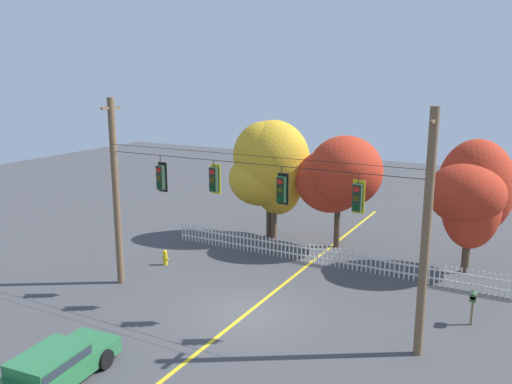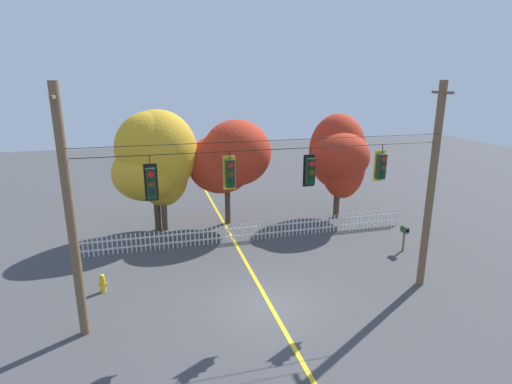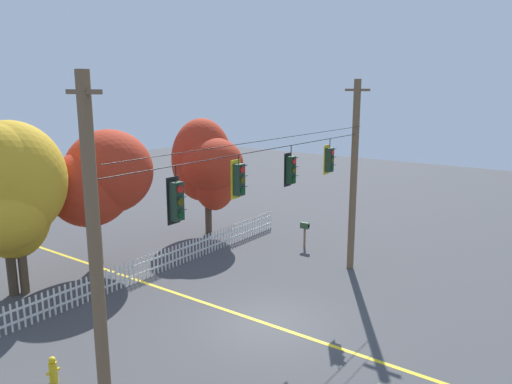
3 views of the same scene
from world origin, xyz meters
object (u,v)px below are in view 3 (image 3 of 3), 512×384
(traffic_signal_northbound_primary, at_px, (329,160))
(fire_hydrant, at_px, (53,370))
(traffic_signal_northbound_secondary, at_px, (291,170))
(autumn_maple_far_west, at_px, (208,165))
(traffic_signal_eastbound_side, at_px, (239,180))
(autumn_oak_far_east, at_px, (102,178))
(roadside_mailbox, at_px, (305,227))
(autumn_maple_near_fence, at_px, (8,196))
(traffic_signal_southbound_primary, at_px, (176,201))
(autumn_maple_mid, at_px, (5,187))

(traffic_signal_northbound_primary, xyz_separation_m, fire_hydrant, (-10.52, 2.77, -4.80))
(traffic_signal_northbound_secondary, bearing_deg, autumn_maple_far_west, 57.55)
(traffic_signal_eastbound_side, height_order, traffic_signal_northbound_secondary, same)
(traffic_signal_northbound_secondary, bearing_deg, traffic_signal_eastbound_side, 180.00)
(autumn_oak_far_east, bearing_deg, roadside_mailbox, -38.40)
(autumn_maple_near_fence, bearing_deg, traffic_signal_eastbound_side, -76.47)
(autumn_oak_far_east, distance_m, roadside_mailbox, 10.06)
(autumn_oak_far_east, height_order, fire_hydrant, autumn_oak_far_east)
(traffic_signal_southbound_primary, distance_m, autumn_maple_mid, 9.29)
(autumn_maple_near_fence, relative_size, autumn_oak_far_east, 1.10)
(autumn_maple_near_fence, distance_m, autumn_maple_far_west, 10.70)
(autumn_maple_near_fence, height_order, autumn_maple_far_west, autumn_maple_near_fence)
(autumn_maple_near_fence, bearing_deg, autumn_maple_mid, -167.34)
(autumn_oak_far_east, bearing_deg, autumn_maple_far_west, -3.31)
(traffic_signal_northbound_secondary, distance_m, autumn_maple_near_fence, 10.67)
(roadside_mailbox, bearing_deg, traffic_signal_northbound_primary, -139.24)
(autumn_maple_near_fence, xyz_separation_m, roadside_mailbox, (11.62, -6.13, -2.88))
(traffic_signal_southbound_primary, xyz_separation_m, autumn_maple_mid, (0.30, 9.25, -0.77))
(traffic_signal_northbound_secondary, relative_size, autumn_maple_far_west, 0.23)
(traffic_signal_southbound_primary, xyz_separation_m, autumn_oak_far_east, (4.45, 9.10, -1.06))
(traffic_signal_southbound_primary, xyz_separation_m, traffic_signal_northbound_primary, (8.35, -0.00, 0.09))
(traffic_signal_southbound_primary, height_order, fire_hydrant, traffic_signal_southbound_primary)
(traffic_signal_northbound_secondary, height_order, autumn_maple_near_fence, autumn_maple_near_fence)
(autumn_maple_far_west, bearing_deg, traffic_signal_southbound_primary, -141.71)
(autumn_maple_near_fence, distance_m, autumn_maple_mid, 0.39)
(autumn_maple_near_fence, relative_size, autumn_maple_far_west, 1.07)
(autumn_maple_far_west, relative_size, fire_hydrant, 8.18)
(traffic_signal_southbound_primary, xyz_separation_m, fire_hydrant, (-2.17, 2.77, -4.72))
(traffic_signal_eastbound_side, relative_size, autumn_maple_mid, 0.20)
(autumn_oak_far_east, bearing_deg, fire_hydrant, -136.30)
(traffic_signal_northbound_primary, relative_size, fire_hydrant, 1.82)
(autumn_maple_far_west, distance_m, roadside_mailbox, 6.31)
(traffic_signal_eastbound_side, relative_size, traffic_signal_northbound_secondary, 0.93)
(traffic_signal_eastbound_side, bearing_deg, autumn_maple_mid, 103.94)
(traffic_signal_northbound_secondary, relative_size, traffic_signal_northbound_primary, 1.02)
(autumn_maple_mid, relative_size, autumn_maple_far_west, 1.06)
(traffic_signal_northbound_primary, xyz_separation_m, autumn_oak_far_east, (-3.89, 9.10, -1.14))
(autumn_maple_mid, bearing_deg, autumn_maple_far_west, -2.82)
(traffic_signal_southbound_primary, bearing_deg, autumn_oak_far_east, 63.93)
(traffic_signal_northbound_primary, relative_size, autumn_maple_far_west, 0.22)
(autumn_maple_mid, height_order, autumn_oak_far_east, autumn_maple_mid)
(traffic_signal_eastbound_side, distance_m, autumn_maple_far_west, 12.23)
(traffic_signal_eastbound_side, distance_m, roadside_mailbox, 10.75)
(autumn_maple_far_west, bearing_deg, autumn_oak_far_east, 176.69)
(traffic_signal_northbound_secondary, bearing_deg, autumn_maple_mid, 119.36)
(traffic_signal_eastbound_side, bearing_deg, traffic_signal_northbound_secondary, -0.00)
(autumn_maple_near_fence, bearing_deg, autumn_maple_far_west, -2.91)
(autumn_maple_mid, bearing_deg, autumn_oak_far_east, -2.04)
(traffic_signal_northbound_secondary, height_order, autumn_oak_far_east, autumn_oak_far_east)
(autumn_maple_near_fence, bearing_deg, traffic_signal_northbound_primary, -49.27)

